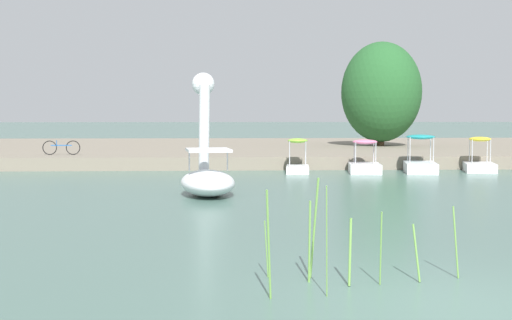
{
  "coord_description": "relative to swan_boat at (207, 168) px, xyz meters",
  "views": [
    {
      "loc": [
        -2.84,
        -8.06,
        2.39
      ],
      "look_at": [
        -1.64,
        16.09,
        0.76
      ],
      "focal_mm": 46.39,
      "sensor_mm": 36.0,
      "label": 1
    }
  ],
  "objects": [
    {
      "name": "pedal_boat_lime",
      "position": [
        3.58,
        7.48,
        -0.34
      ],
      "size": [
        1.11,
        1.84,
        1.44
      ],
      "color": "white",
      "rests_on": "ground_plane"
    },
    {
      "name": "pedal_boat_pink",
      "position": [
        6.38,
        7.36,
        -0.38
      ],
      "size": [
        1.52,
        2.13,
        1.39
      ],
      "color": "white",
      "rests_on": "ground_plane"
    },
    {
      "name": "shore_bank_far",
      "position": [
        3.33,
        20.7,
        -0.51
      ],
      "size": [
        114.03,
        23.88,
        0.59
      ],
      "primitive_type": "cube",
      "color": "slate",
      "rests_on": "ground_plane"
    },
    {
      "name": "reed_clump_foreground",
      "position": [
        2.1,
        -10.71,
        -0.2
      ],
      "size": [
        2.92,
        1.29,
        1.49
      ],
      "color": "#669942",
      "rests_on": "ground_plane"
    },
    {
      "name": "pedal_boat_teal",
      "position": [
        8.74,
        7.42,
        -0.33
      ],
      "size": [
        1.68,
        2.54,
        1.59
      ],
      "color": "white",
      "rests_on": "ground_plane"
    },
    {
      "name": "pedal_boat_yellow",
      "position": [
        11.39,
        7.7,
        -0.38
      ],
      "size": [
        1.68,
        2.25,
        1.49
      ],
      "color": "white",
      "rests_on": "ground_plane"
    },
    {
      "name": "bicycle_parked",
      "position": [
        -6.92,
        10.8,
        0.12
      ],
      "size": [
        1.71,
        0.05,
        0.67
      ],
      "color": "black",
      "rests_on": "shore_bank_far"
    },
    {
      "name": "swan_boat",
      "position": [
        0.0,
        0.0,
        0.0
      ],
      "size": [
        1.95,
        3.27,
        3.72
      ],
      "color": "white",
      "rests_on": "ground_plane"
    },
    {
      "name": "ground_plane",
      "position": [
        3.33,
        -11.76,
        -0.8
      ],
      "size": [
        460.56,
        460.56,
        0.0
      ],
      "primitive_type": "plane",
      "color": "#47665B"
    },
    {
      "name": "tree_willow_overhanging",
      "position": [
        9.82,
        18.94,
        2.96
      ],
      "size": [
        5.53,
        5.76,
        6.13
      ],
      "color": "#4C3823",
      "rests_on": "shore_bank_far"
    }
  ]
}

